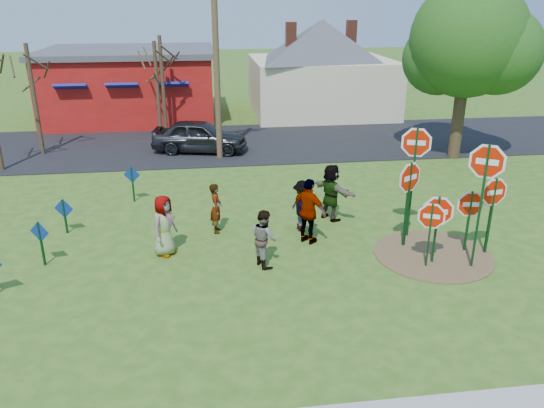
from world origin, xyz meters
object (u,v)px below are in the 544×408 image
Objects in this scene: utility_pole at (216,57)px; stop_sign_d at (493,198)px; stop_sign_c at (485,178)px; leafy_tree at (470,45)px; stop_sign_a at (431,221)px; person_a at (164,226)px; stop_sign_b at (415,155)px; person_b at (216,208)px; suv at (200,136)px.

stop_sign_d is at bearing -55.97° from utility_pole.
leafy_tree is (4.18, 9.66, 2.29)m from stop_sign_c.
stop_sign_c is 0.42× the size of utility_pole.
stop_sign_a reaches higher than person_a.
leafy_tree reaches higher than stop_sign_a.
stop_sign_b reaches higher than person_a.
stop_sign_c is 7.45m from person_b.
utility_pole is at bearing 140.73° from stop_sign_b.
person_a is at bearing -173.66° from suv.
person_b is at bearing -165.21° from suv.
stop_sign_d is (1.92, 0.53, 0.35)m from stop_sign_a.
stop_sign_b is 10.39m from utility_pole.
person_b is at bearing -148.62° from leafy_tree.
stop_sign_b is at bearing -59.72° from utility_pole.
utility_pole is at bearing 22.86° from person_a.
person_b is (-7.29, 2.42, -0.88)m from stop_sign_d.
stop_sign_c is 10.77m from leafy_tree.
stop_sign_a is 11.43m from leafy_tree.
suv is (-5.79, 11.79, -0.53)m from stop_sign_a.
stop_sign_a is at bearing -75.72° from stop_sign_b.
suv is (-7.71, 11.26, -0.88)m from stop_sign_d.
stop_sign_d is at bearing 38.55° from stop_sign_a.
stop_sign_d is at bearing -17.73° from stop_sign_b.
stop_sign_b is at bearing -53.64° from person_a.
utility_pole is (0.83, -1.07, 3.54)m from suv.
utility_pole is (-6.88, 10.19, 2.66)m from stop_sign_d.
utility_pole is 1.11× the size of leafy_tree.
stop_sign_d reaches higher than stop_sign_a.
stop_sign_c reaches higher than stop_sign_d.
leafy_tree reaches higher than stop_sign_d.
stop_sign_b is 9.46m from leafy_tree.
stop_sign_a is at bearing -65.18° from utility_pole.
suv is 0.52× the size of utility_pole.
person_a is at bearing -157.58° from stop_sign_b.
person_a is 1.94m from person_b.
utility_pole is (-5.16, 8.83, 1.80)m from stop_sign_b.
stop_sign_b reaches higher than stop_sign_d.
utility_pole is (-4.96, 10.72, 3.01)m from stop_sign_a.
suv is at bearing 152.71° from stop_sign_c.
person_a is 0.40× the size of suv.
leafy_tree is at bearing -56.13° from person_b.
utility_pole is at bearing -130.02° from suv.
person_a is 14.99m from leafy_tree.
stop_sign_b reaches higher than suv.
stop_sign_a is at bearing -141.78° from suv.
suv is 3.79m from utility_pole.
utility_pole reaches higher than suv.
stop_sign_a is 2.03m from stop_sign_d.
person_a is 10.20m from suv.
stop_sign_a is 12.18m from utility_pole.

